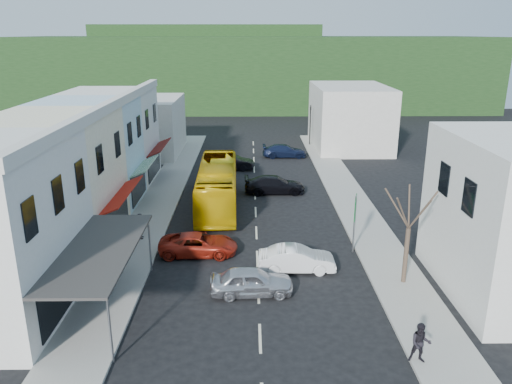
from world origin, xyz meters
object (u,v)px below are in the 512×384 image
pedestrian_left (141,226)px  pedestrian_right (421,343)px  car_silver (252,282)px  car_white (297,259)px  direction_sign (354,224)px  car_red (198,244)px  traffic_signal (310,126)px  street_tree (409,228)px  bus (218,186)px

pedestrian_left → pedestrian_right: size_ratio=1.00×
car_silver → car_white: 3.61m
car_white → direction_sign: (3.64, 2.43, 1.09)m
car_silver → car_red: bearing=30.3°
car_silver → pedestrian_right: size_ratio=2.59×
pedestrian_left → traffic_signal: 31.17m
car_silver → car_white: (2.52, 2.59, 0.00)m
pedestrian_left → pedestrian_right: same height
car_silver → street_tree: (8.02, 0.95, 2.47)m
direction_sign → street_tree: size_ratio=0.56×
direction_sign → traffic_signal: 29.82m
pedestrian_right → traffic_signal: 40.59m
pedestrian_right → car_white: bearing=127.0°
car_silver → direction_sign: direction_sign is taller
bus → direction_sign: (8.68, -8.57, 0.24)m
pedestrian_right → direction_sign: bearing=103.2°
bus → car_silver: bearing=-81.0°
car_white → traffic_signal: size_ratio=0.93×
pedestrian_left → street_tree: (15.01, -6.02, 2.17)m
bus → street_tree: size_ratio=1.83×
street_tree → bus: bearing=129.8°
car_red → traffic_signal: bearing=-18.5°
pedestrian_right → car_red: bearing=143.5°
car_red → car_white: bearing=-111.3°
bus → pedestrian_right: size_ratio=6.82×
car_silver → street_tree: bearing=-86.2°
car_red → pedestrian_left: (-3.84, 2.17, 0.30)m
bus → traffic_signal: bearing=64.4°
car_silver → traffic_signal: traffic_signal is taller
bus → car_red: bearing=-95.6°
car_white → pedestrian_right: (4.14, -8.33, 0.30)m
car_silver → pedestrian_left: (-6.99, 6.97, 0.30)m
car_white → pedestrian_left: pedestrian_left is taller
street_tree → car_silver: bearing=-173.2°
pedestrian_right → street_tree: size_ratio=0.27×
bus → car_red: bus is taller
car_silver → pedestrian_left: 9.87m
bus → pedestrian_left: size_ratio=6.82×
street_tree → pedestrian_right: bearing=-101.5°
direction_sign → traffic_signal: (0.80, 29.80, 0.57)m
bus → car_silver: bus is taller
bus → street_tree: street_tree is taller
pedestrian_right → direction_sign: direction_sign is taller
direction_sign → car_silver: bearing=-126.7°
pedestrian_left → traffic_signal: traffic_signal is taller
car_red → car_silver: bearing=-146.7°
pedestrian_right → bus: bearing=125.9°
car_white → pedestrian_left: 10.47m
car_red → pedestrian_right: size_ratio=2.71×
pedestrian_right → direction_sign: 10.81m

